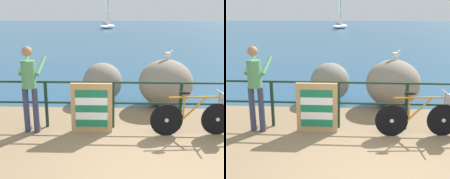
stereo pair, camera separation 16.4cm
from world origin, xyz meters
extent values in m
cube|color=#846B4C|center=(0.00, 20.00, -0.05)|extent=(120.00, 120.00, 0.10)
cube|color=navy|center=(0.00, 48.30, 0.00)|extent=(120.00, 90.00, 0.01)
cylinder|color=black|center=(-2.14, 1.95, 0.51)|extent=(0.07, 0.07, 1.02)
cylinder|color=black|center=(-0.71, 1.95, 0.51)|extent=(0.07, 0.07, 1.02)
cylinder|color=black|center=(0.71, 1.95, 0.51)|extent=(0.07, 0.07, 1.02)
cylinder|color=black|center=(0.00, 1.95, 1.00)|extent=(7.14, 0.04, 0.04)
cylinder|color=black|center=(0.00, 1.95, 0.55)|extent=(7.14, 0.04, 0.04)
cylinder|color=black|center=(0.37, 1.56, 0.33)|extent=(0.66, 0.09, 0.66)
cylinder|color=#B7BCC6|center=(0.37, 1.56, 0.33)|extent=(0.08, 0.06, 0.08)
cylinder|color=black|center=(1.41, 1.64, 0.33)|extent=(0.66, 0.09, 0.66)
cylinder|color=#B7BCC6|center=(1.41, 1.64, 0.33)|extent=(0.08, 0.06, 0.08)
cylinder|color=#B27219|center=(0.89, 1.60, 0.80)|extent=(0.99, 0.12, 0.04)
cylinder|color=#B27219|center=(0.92, 1.60, 0.57)|extent=(0.50, 0.08, 0.50)
cylinder|color=#B27219|center=(0.71, 1.58, 0.59)|extent=(0.03, 0.03, 0.53)
ellipsoid|color=black|center=(0.71, 1.58, 0.89)|extent=(0.25, 0.12, 0.06)
cylinder|color=#B27219|center=(1.41, 1.64, 0.62)|extent=(0.03, 0.03, 0.57)
cylinder|color=#B7BCC6|center=(1.41, 1.64, 0.90)|extent=(0.07, 0.48, 0.03)
cylinder|color=#333851|center=(-2.48, 1.65, 0.47)|extent=(0.12, 0.12, 0.95)
ellipsoid|color=#513319|center=(-2.48, 1.71, 0.04)|extent=(0.12, 0.27, 0.08)
cylinder|color=#333851|center=(-2.28, 1.64, 0.47)|extent=(0.12, 0.12, 0.95)
ellipsoid|color=#513319|center=(-2.28, 1.70, 0.04)|extent=(0.12, 0.27, 0.08)
cylinder|color=#4C8C59|center=(-2.38, 1.65, 1.23)|extent=(0.28, 0.28, 0.55)
sphere|color=#9E7051|center=(-2.38, 1.65, 1.68)|extent=(0.20, 0.20, 0.20)
cylinder|color=#4C8C59|center=(-2.54, 1.90, 1.36)|extent=(0.12, 0.52, 0.34)
cylinder|color=#4C8C59|center=(-2.18, 1.87, 1.36)|extent=(0.12, 0.52, 0.34)
cube|color=tan|center=(-1.14, 1.70, 0.52)|extent=(0.84, 0.09, 1.04)
cube|color=#19704C|center=(-1.14, 1.65, 0.21)|extent=(0.66, 0.01, 0.16)
cube|color=white|center=(-1.14, 1.65, 0.36)|extent=(0.66, 0.01, 0.16)
cube|color=#19704C|center=(-1.14, 1.65, 0.52)|extent=(0.66, 0.01, 0.16)
cube|color=white|center=(-1.14, 1.65, 0.68)|extent=(0.66, 0.01, 0.16)
cube|color=#19704C|center=(-1.14, 1.65, 0.83)|extent=(0.66, 0.01, 0.16)
ellipsoid|color=gray|center=(0.63, 3.54, 0.62)|extent=(1.42, 1.37, 1.24)
ellipsoid|color=gray|center=(-1.06, 3.96, 0.54)|extent=(1.10, 1.11, 1.07)
cylinder|color=gold|center=(0.65, 3.61, 1.27)|extent=(0.01, 0.01, 0.06)
cylinder|color=gold|center=(0.67, 3.57, 1.27)|extent=(0.01, 0.01, 0.06)
ellipsoid|color=white|center=(0.66, 3.59, 1.37)|extent=(0.28, 0.23, 0.13)
ellipsoid|color=#9E9EA3|center=(0.64, 3.58, 1.40)|extent=(0.27, 0.23, 0.06)
sphere|color=white|center=(0.76, 3.65, 1.44)|extent=(0.08, 0.08, 0.08)
cone|color=gold|center=(0.80, 3.68, 1.43)|extent=(0.06, 0.05, 0.02)
ellipsoid|color=white|center=(-2.83, 42.93, 0.36)|extent=(3.15, 4.51, 0.70)
cube|color=silver|center=(-2.96, 42.67, 0.89)|extent=(1.30, 1.52, 0.36)
cylinder|color=#B2B2B7|center=(-2.74, 43.11, 2.81)|extent=(0.10, 0.10, 4.20)
pyramid|color=white|center=(-3.08, 42.44, 4.38)|extent=(0.78, 1.45, 3.57)
camera|label=1|loc=(-0.54, -3.91, 2.40)|focal=46.34mm
camera|label=2|loc=(-0.37, -3.90, 2.40)|focal=46.34mm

